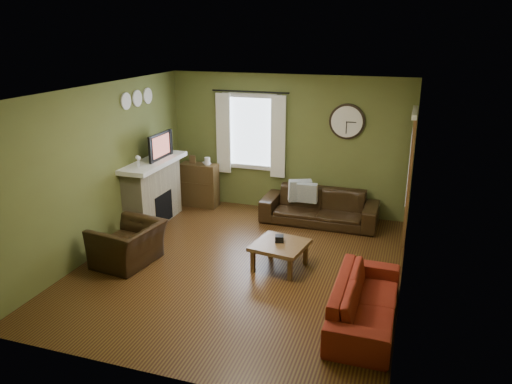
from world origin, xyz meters
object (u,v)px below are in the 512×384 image
(sofa_brown, at_px, (319,207))
(armchair, at_px, (128,244))
(coffee_table, at_px, (280,255))
(sofa_red, at_px, (365,301))
(bookshelf, at_px, (200,185))

(sofa_brown, height_order, armchair, armchair)
(armchair, bearing_deg, coffee_table, 111.69)
(sofa_brown, distance_m, sofa_red, 3.22)
(armchair, relative_size, coffee_table, 1.31)
(bookshelf, height_order, armchair, bookshelf)
(armchair, bearing_deg, bookshelf, -171.70)
(sofa_red, bearing_deg, coffee_table, 52.51)
(bookshelf, bearing_deg, coffee_table, -43.41)
(armchair, bearing_deg, sofa_red, 89.70)
(sofa_red, relative_size, coffee_table, 2.51)
(bookshelf, xyz_separation_m, sofa_brown, (2.44, -0.16, -0.13))
(armchair, height_order, coffee_table, armchair)
(bookshelf, relative_size, coffee_table, 1.18)
(bookshelf, distance_m, coffee_table, 3.10)
(sofa_red, bearing_deg, armchair, 82.37)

